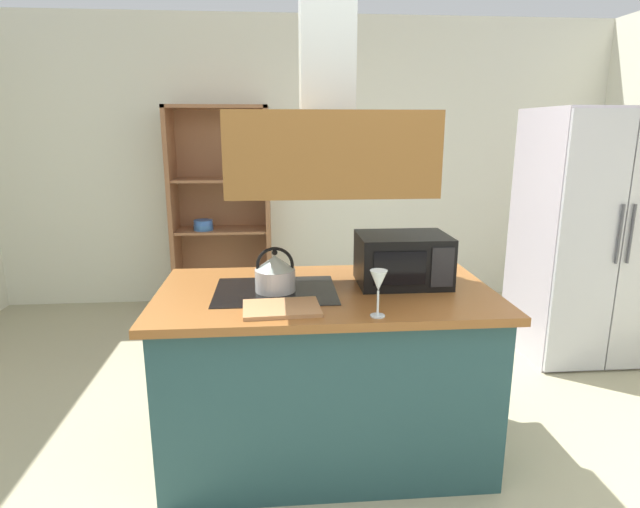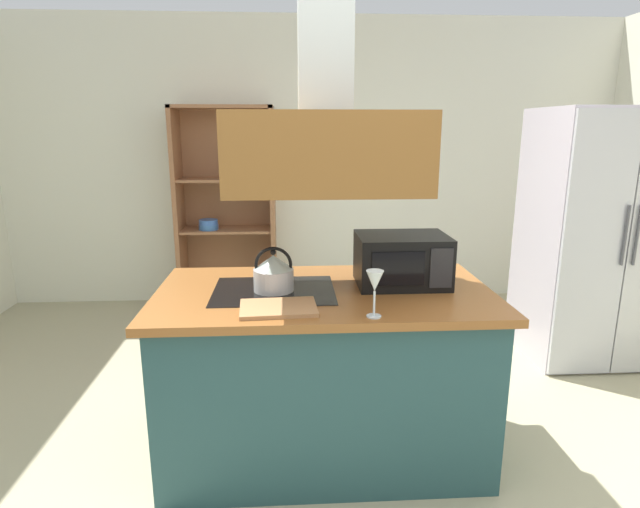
{
  "view_description": "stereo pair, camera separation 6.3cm",
  "coord_description": "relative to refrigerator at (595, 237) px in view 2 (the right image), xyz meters",
  "views": [
    {
      "loc": [
        -0.3,
        -2.08,
        1.69
      ],
      "look_at": [
        -0.06,
        0.72,
        1.0
      ],
      "focal_mm": 28.93,
      "sensor_mm": 36.0,
      "label": 1
    },
    {
      "loc": [
        -0.23,
        -2.09,
        1.69
      ],
      "look_at": [
        -0.06,
        0.72,
        1.0
      ],
      "focal_mm": 28.93,
      "sensor_mm": 36.0,
      "label": 2
    }
  ],
  "objects": [
    {
      "name": "ground_plane",
      "position": [
        -2.0,
        -1.47,
        -0.92
      ],
      "size": [
        7.8,
        7.8,
        0.0
      ],
      "primitive_type": "plane",
      "color": "tan"
    },
    {
      "name": "wall_back",
      "position": [
        -2.0,
        1.53,
        0.43
      ],
      "size": [
        6.0,
        0.12,
        2.7
      ],
      "primitive_type": "cube",
      "color": "silver",
      "rests_on": "ground"
    },
    {
      "name": "kitchen_island",
      "position": [
        -2.06,
        -1.1,
        -0.46
      ],
      "size": [
        1.68,
        0.93,
        0.9
      ],
      "color": "#24484B",
      "rests_on": "ground"
    },
    {
      "name": "wine_glass_on_counter",
      "position": [
        -1.87,
        -1.49,
        0.14
      ],
      "size": [
        0.08,
        0.08,
        0.21
      ],
      "color": "silver",
      "rests_on": "kitchen_island"
    },
    {
      "name": "range_hood",
      "position": [
        -2.06,
        -1.1,
        0.79
      ],
      "size": [
        0.9,
        0.7,
        1.3
      ],
      "color": "brown"
    },
    {
      "name": "refrigerator",
      "position": [
        0.0,
        0.0,
        0.0
      ],
      "size": [
        0.9,
        0.77,
        1.83
      ],
      "color": "#BBB2BF",
      "rests_on": "ground"
    },
    {
      "name": "microwave",
      "position": [
        -1.66,
        -1.02,
        0.11
      ],
      "size": [
        0.46,
        0.35,
        0.26
      ],
      "color": "black",
      "rests_on": "kitchen_island"
    },
    {
      "name": "kettle",
      "position": [
        -2.31,
        -1.1,
        0.08
      ],
      "size": [
        0.2,
        0.2,
        0.22
      ],
      "color": "silver",
      "rests_on": "kitchen_island"
    },
    {
      "name": "cutting_board",
      "position": [
        -2.29,
        -1.37,
        -0.01
      ],
      "size": [
        0.35,
        0.26,
        0.02
      ],
      "primitive_type": "cube",
      "rotation": [
        0.0,
        0.0,
        0.06
      ],
      "color": "#B07C4E",
      "rests_on": "kitchen_island"
    },
    {
      "name": "dish_cabinet",
      "position": [
        -2.82,
        1.32,
        -0.07
      ],
      "size": [
        0.91,
        0.4,
        1.89
      ],
      "color": "#8F5C3B",
      "rests_on": "ground"
    }
  ]
}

